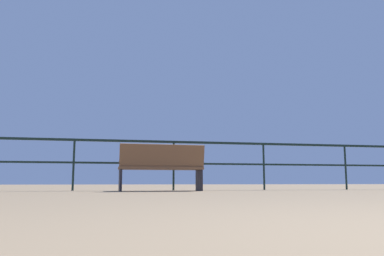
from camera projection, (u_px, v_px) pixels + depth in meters
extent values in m
cube|color=black|center=(174.00, 142.00, 8.44)|extent=(20.74, 0.05, 0.05)
cube|color=black|center=(174.00, 164.00, 8.38)|extent=(20.74, 0.04, 0.04)
cylinder|color=black|center=(74.00, 165.00, 7.94)|extent=(0.04, 0.04, 1.04)
cylinder|color=black|center=(174.00, 166.00, 8.37)|extent=(0.04, 0.04, 1.04)
cylinder|color=black|center=(264.00, 167.00, 8.80)|extent=(0.04, 0.04, 1.04)
cylinder|color=black|center=(346.00, 167.00, 9.24)|extent=(0.04, 0.04, 1.04)
cube|color=brown|center=(161.00, 168.00, 7.71)|extent=(1.67, 0.52, 0.05)
cube|color=brown|center=(163.00, 156.00, 7.53)|extent=(1.66, 0.18, 0.46)
cube|color=#242127|center=(199.00, 180.00, 7.86)|extent=(0.05, 0.43, 0.44)
cube|color=#242127|center=(197.00, 162.00, 8.09)|extent=(0.05, 0.33, 0.04)
cube|color=#242127|center=(120.00, 180.00, 7.49)|extent=(0.05, 0.43, 0.44)
cube|color=#242127|center=(120.00, 161.00, 7.72)|extent=(0.05, 0.33, 0.04)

